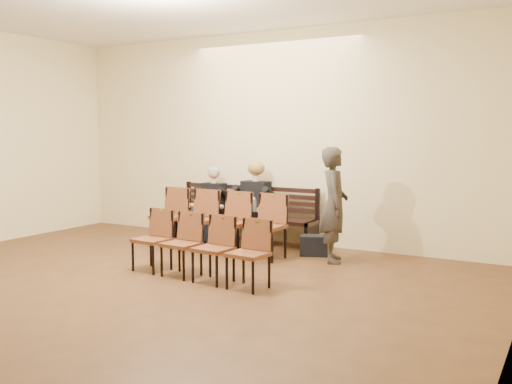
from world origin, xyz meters
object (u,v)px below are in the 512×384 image
Objects in this scene: laptop at (204,209)px; bag at (314,245)px; seated_man at (211,206)px; chair_row_back at (197,247)px; passerby at (334,196)px; seated_woman at (253,206)px; bench at (243,229)px; water_bottle at (254,213)px; chair_row_front at (215,222)px.

bag is (2.03, -0.05, -0.41)m from laptop.
seated_man reaches higher than laptop.
chair_row_back reaches higher than bag.
laptop is 0.16× the size of passerby.
seated_woman reaches higher than laptop.
seated_woman is 1.31m from bag.
bench is at bearing 47.94° from passerby.
seated_man is at bearing 180.00° from seated_woman.
laptop is 0.15× the size of chair_row_back.
seated_man is 1.03m from water_bottle.
chair_row_back is (0.74, -2.35, 0.19)m from bench.
water_bottle is at bearing -178.73° from bag.
chair_row_front is at bearing -159.12° from bag.
chair_row_front is 1.62m from chair_row_back.
bench is 1.50m from bag.
seated_woman reaches higher than water_bottle.
seated_man is 5.12× the size of water_bottle.
passerby is (0.41, -0.24, 0.79)m from bag.
laptop is (-0.58, -0.30, 0.33)m from bench.
seated_woman is at bearing 11.92° from laptop.
bench is 0.51m from seated_woman.
water_bottle is (0.17, -0.26, -0.08)m from seated_woman.
laptop is (-0.84, -0.18, -0.09)m from seated_woman.
laptop is 2.44m from chair_row_back.
bag is 1.55m from chair_row_front.
bench is 0.67m from water_bottle.
seated_man is at bearing 54.61° from passerby.
bench is 8.61× the size of laptop.
seated_man is (-0.57, -0.12, 0.37)m from bench.
seated_woman is 0.56× the size of chair_row_front.
seated_woman is 0.86m from laptop.
chair_row_back is at bearing -72.52° from bench.
bag is at bearing -11.20° from seated_woman.
seated_man is 0.91× the size of seated_woman.
bag is 0.92m from passerby.
seated_man is 0.63× the size of passerby.
bench reaches higher than bag.
seated_man is at bearing 86.50° from laptop.
bench is 1.30× the size of chair_row_back.
bench is 0.73m from laptop.
chair_row_back is at bearing -109.69° from bag.
bench is 2.47m from chair_row_back.
seated_woman is 3.17× the size of bag.
chair_row_front is at bearing -87.66° from bench.
chair_row_back is (-0.72, -2.00, 0.26)m from bag.
bag is at bearing 75.20° from chair_row_back.
bench is at bearing 11.99° from seated_man.
passerby is at bearing -11.18° from seated_man.
water_bottle is at bearing 57.00° from passerby.
chair_row_front reaches higher than water_bottle.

